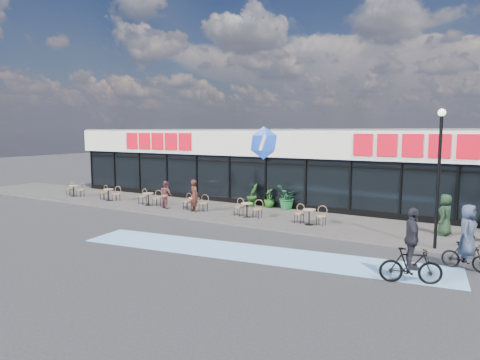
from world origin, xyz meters
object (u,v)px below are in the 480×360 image
object	(u,v)px
pedestrian_a	(445,215)
cyclist_b	(467,242)
potted_plant_mid	(287,197)
patron_left	(194,196)
patron_right	(166,194)
cyclist_a	(411,253)
potted_plant_left	(252,195)
lamp_post	(439,167)
potted_plant_right	(269,198)
bistro_set_0	(75,189)

from	to	relation	value
pedestrian_a	cyclist_b	xyz separation A→B (m)	(1.07, -4.31, -0.04)
potted_plant_mid	patron_left	xyz separation A→B (m)	(-4.06, -3.14, 0.19)
patron_left	patron_right	world-z (taller)	patron_left
pedestrian_a	cyclist_a	world-z (taller)	cyclist_a
potted_plant_mid	patron_left	distance (m)	5.14
potted_plant_left	patron_left	bearing A→B (deg)	-122.48
lamp_post	potted_plant_left	xyz separation A→B (m)	(-10.30, 4.25, -2.42)
lamp_post	potted_plant_right	size ratio (longest dim) A/B	4.70
patron_right	potted_plant_left	bearing A→B (deg)	-121.99
potted_plant_left	patron_right	size ratio (longest dim) A/B	0.85
lamp_post	patron_left	distance (m)	12.48
bistro_set_0	cyclist_b	size ratio (longest dim) A/B	0.71
bistro_set_0	potted_plant_right	xyz separation A→B (m)	(13.19, 3.00, 0.10)
potted_plant_left	cyclist_a	world-z (taller)	cyclist_a
potted_plant_left	potted_plant_right	size ratio (longest dim) A/B	1.21
patron_left	cyclist_a	xyz separation A→B (m)	(12.06, -5.36, -0.05)
patron_left	cyclist_b	distance (m)	13.74
potted_plant_mid	cyclist_a	distance (m)	11.67
cyclist_b	potted_plant_right	bearing A→B (deg)	148.68
bistro_set_0	potted_plant_right	distance (m)	13.53
bistro_set_0	potted_plant_right	world-z (taller)	potted_plant_right
bistro_set_0	patron_left	world-z (taller)	patron_left
patron_left	pedestrian_a	bearing A→B (deg)	-150.20
patron_left	pedestrian_a	distance (m)	12.37
lamp_post	potted_plant_right	xyz separation A→B (m)	(-9.28, 4.43, -2.53)
bistro_set_0	patron_left	size ratio (longest dim) A/B	0.88
potted_plant_right	potted_plant_left	bearing A→B (deg)	-169.99
potted_plant_mid	potted_plant_right	xyz separation A→B (m)	(-1.12, 0.06, -0.14)
potted_plant_left	potted_plant_mid	xyz separation A→B (m)	(2.14, 0.12, 0.02)
pedestrian_a	cyclist_a	bearing A→B (deg)	7.74
lamp_post	cyclist_a	bearing A→B (deg)	-92.36
cyclist_b	bistro_set_0	bearing A→B (deg)	171.93
bistro_set_0	cyclist_a	world-z (taller)	cyclist_a
lamp_post	patron_left	size ratio (longest dim) A/B	2.96
potted_plant_mid	cyclist_b	world-z (taller)	cyclist_b
pedestrian_a	cyclist_b	distance (m)	4.44
potted_plant_mid	patron_right	world-z (taller)	patron_right
cyclist_a	patron_left	bearing A→B (deg)	156.04
cyclist_a	bistro_set_0	bearing A→B (deg)	166.01
cyclist_b	patron_left	bearing A→B (deg)	166.75
potted_plant_mid	pedestrian_a	world-z (taller)	pedestrian_a
potted_plant_left	patron_left	world-z (taller)	patron_left
patron_right	pedestrian_a	size ratio (longest dim) A/B	0.89
bistro_set_0	potted_plant_left	distance (m)	12.50
pedestrian_a	cyclist_b	world-z (taller)	cyclist_b
patron_left	patron_right	distance (m)	1.99
potted_plant_left	pedestrian_a	size ratio (longest dim) A/B	0.76
cyclist_a	cyclist_b	distance (m)	2.57
bistro_set_0	pedestrian_a	size ratio (longest dim) A/B	0.87
potted_plant_left	pedestrian_a	world-z (taller)	pedestrian_a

